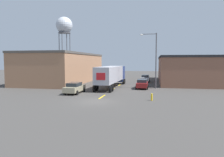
# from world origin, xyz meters

# --- Properties ---
(ground_plane) EXTENTS (160.00, 160.00, 0.00)m
(ground_plane) POSITION_xyz_m (0.00, 0.00, 0.00)
(ground_plane) COLOR #3D3A38
(road_centerline) EXTENTS (0.20, 17.74, 0.01)m
(road_centerline) POSITION_xyz_m (0.00, 10.63, 0.00)
(road_centerline) COLOR gold
(road_centerline) RESTS_ON ground_plane
(warehouse_left) EXTENTS (11.35, 25.35, 6.41)m
(warehouse_left) POSITION_xyz_m (-13.29, 22.06, 3.21)
(warehouse_left) COLOR #9E7051
(warehouse_left) RESTS_ON ground_plane
(warehouse_right) EXTENTS (11.82, 24.54, 5.68)m
(warehouse_right) POSITION_xyz_m (13.53, 26.63, 2.85)
(warehouse_right) COLOR brown
(warehouse_right) RESTS_ON ground_plane
(semi_truck) EXTENTS (3.07, 14.98, 3.72)m
(semi_truck) POSITION_xyz_m (-0.81, 14.17, 2.29)
(semi_truck) COLOR navy
(semi_truck) RESTS_ON ground_plane
(parked_car_right_far) EXTENTS (2.01, 4.67, 1.57)m
(parked_car_right_far) POSITION_xyz_m (4.62, 25.41, 0.82)
(parked_car_right_far) COLOR silver
(parked_car_right_far) RESTS_ON ground_plane
(parked_car_left_near) EXTENTS (2.01, 4.67, 1.57)m
(parked_car_left_near) POSITION_xyz_m (-4.62, 5.63, 0.82)
(parked_car_left_near) COLOR tan
(parked_car_left_near) RESTS_ON ground_plane
(parked_car_right_mid) EXTENTS (2.01, 4.67, 1.57)m
(parked_car_right_mid) POSITION_xyz_m (4.62, 13.23, 0.82)
(parked_car_right_mid) COLOR maroon
(parked_car_right_mid) RESTS_ON ground_plane
(water_tower) EXTENTS (6.37, 6.37, 21.64)m
(water_tower) POSITION_xyz_m (-27.85, 56.40, 18.19)
(water_tower) COLOR #47474C
(water_tower) RESTS_ON ground_plane
(street_lamp) EXTENTS (2.86, 0.32, 9.33)m
(street_lamp) POSITION_xyz_m (6.56, 13.71, 5.37)
(street_lamp) COLOR #4C4C51
(street_lamp) RESTS_ON ground_plane
(fire_hydrant) EXTENTS (0.22, 0.22, 0.85)m
(fire_hydrant) POSITION_xyz_m (6.37, 1.91, 0.42)
(fire_hydrant) COLOR gold
(fire_hydrant) RESTS_ON ground_plane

